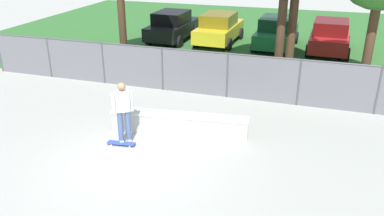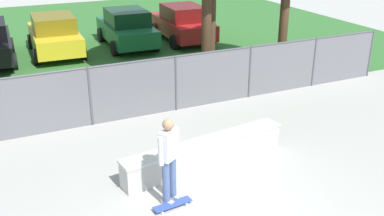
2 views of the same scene
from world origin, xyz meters
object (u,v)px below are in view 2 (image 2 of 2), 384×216
skateboard (173,204)px  car_yellow (54,35)px  skateboarder (169,158)px  car_green (127,28)px  car_red (183,23)px  concrete_ledge (205,153)px

skateboard → car_yellow: size_ratio=0.19×
skateboarder → car_green: (2.85, 11.93, -0.17)m
skateboard → car_yellow: 12.23m
car_red → car_yellow: bearing=178.5°
car_red → skateboarder: bearing=-114.9°
car_yellow → car_green: 3.10m
skateboarder → car_red: size_ratio=0.43×
concrete_ledge → car_red: size_ratio=0.97×
skateboard → car_red: 13.28m
car_yellow → skateboarder: bearing=-88.8°
concrete_ledge → car_green: (1.56, 10.93, 0.51)m
skateboarder → car_red: 13.06m
skateboard → car_red: size_ratio=0.19×
concrete_ledge → skateboarder: skateboarder is taller
concrete_ledge → car_red: car_red is taller
car_yellow → car_green: same height
concrete_ledge → skateboarder: size_ratio=2.27×
car_yellow → car_red: (5.76, -0.15, 0.00)m
skateboarder → skateboard: 0.96m
concrete_ledge → car_green: size_ratio=0.97×
car_green → car_red: bearing=-1.9°
skateboarder → skateboard: (-0.03, -0.21, -0.94)m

